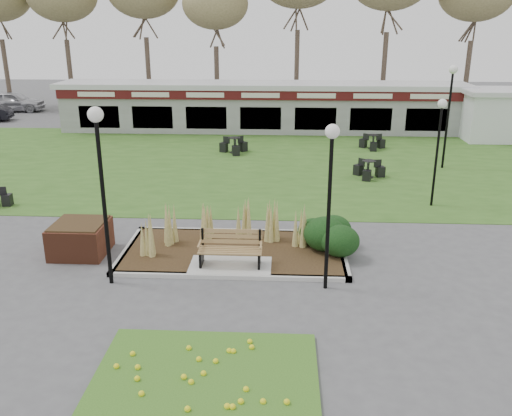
{
  "coord_description": "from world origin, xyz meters",
  "views": [
    {
      "loc": [
        1.38,
        -13.11,
        6.34
      ],
      "look_at": [
        0.6,
        2.0,
        1.13
      ],
      "focal_mm": 38.0,
      "sensor_mm": 36.0,
      "label": 1
    }
  ],
  "objects_px": {
    "food_pavilion": "(262,107)",
    "bistro_set_b": "(234,148)",
    "lamp_post_far_right": "(450,94)",
    "lamp_post_mid_right": "(440,129)",
    "park_bench": "(231,248)",
    "lamp_post_near_left": "(331,172)",
    "service_hut": "(500,114)",
    "car_silver": "(13,101)",
    "bistro_set_d": "(368,172)",
    "brick_planter": "(80,238)",
    "bistro_set_c": "(372,144)",
    "lamp_post_near_right": "(100,158)"
  },
  "relations": [
    {
      "from": "brick_planter",
      "to": "lamp_post_mid_right",
      "type": "height_order",
      "value": "lamp_post_mid_right"
    },
    {
      "from": "lamp_post_mid_right",
      "to": "car_silver",
      "type": "distance_m",
      "value": 32.91
    },
    {
      "from": "lamp_post_near_right",
      "to": "bistro_set_c",
      "type": "xyz_separation_m",
      "value": [
        9.02,
        15.94,
        -3.02
      ]
    },
    {
      "from": "lamp_post_mid_right",
      "to": "bistro_set_d",
      "type": "height_order",
      "value": "lamp_post_mid_right"
    },
    {
      "from": "bistro_set_b",
      "to": "food_pavilion",
      "type": "bearing_deg",
      "value": 79.51
    },
    {
      "from": "lamp_post_near_right",
      "to": "lamp_post_far_right",
      "type": "bearing_deg",
      "value": 46.24
    },
    {
      "from": "food_pavilion",
      "to": "bistro_set_b",
      "type": "relative_size",
      "value": 17.02
    },
    {
      "from": "lamp_post_mid_right",
      "to": "food_pavilion",
      "type": "bearing_deg",
      "value": 115.71
    },
    {
      "from": "park_bench",
      "to": "service_hut",
      "type": "relative_size",
      "value": 0.39
    },
    {
      "from": "service_hut",
      "to": "bistro_set_b",
      "type": "height_order",
      "value": "service_hut"
    },
    {
      "from": "lamp_post_far_right",
      "to": "bistro_set_d",
      "type": "bearing_deg",
      "value": -153.48
    },
    {
      "from": "park_bench",
      "to": "lamp_post_mid_right",
      "type": "height_order",
      "value": "lamp_post_mid_right"
    },
    {
      "from": "bistro_set_b",
      "to": "car_silver",
      "type": "distance_m",
      "value": 21.71
    },
    {
      "from": "bistro_set_b",
      "to": "lamp_post_near_left",
      "type": "bearing_deg",
      "value": -76.11
    },
    {
      "from": "food_pavilion",
      "to": "lamp_post_mid_right",
      "type": "bearing_deg",
      "value": -64.29
    },
    {
      "from": "bistro_set_c",
      "to": "lamp_post_near_left",
      "type": "bearing_deg",
      "value": -102.58
    },
    {
      "from": "park_bench",
      "to": "brick_planter",
      "type": "height_order",
      "value": "park_bench"
    },
    {
      "from": "bistro_set_d",
      "to": "car_silver",
      "type": "distance_m",
      "value": 29.23
    },
    {
      "from": "lamp_post_near_left",
      "to": "bistro_set_b",
      "type": "height_order",
      "value": "lamp_post_near_left"
    },
    {
      "from": "bistro_set_d",
      "to": "bistro_set_c",
      "type": "bearing_deg",
      "value": 79.77
    },
    {
      "from": "service_hut",
      "to": "car_silver",
      "type": "xyz_separation_m",
      "value": [
        -32.26,
        8.51,
        -0.69
      ]
    },
    {
      "from": "park_bench",
      "to": "brick_planter",
      "type": "xyz_separation_m",
      "value": [
        -4.4,
        0.75,
        -0.11
      ]
    },
    {
      "from": "food_pavilion",
      "to": "lamp_post_far_right",
      "type": "bearing_deg",
      "value": -44.93
    },
    {
      "from": "lamp_post_near_left",
      "to": "lamp_post_far_right",
      "type": "bearing_deg",
      "value": 63.08
    },
    {
      "from": "food_pavilion",
      "to": "bistro_set_c",
      "type": "bearing_deg",
      "value": -38.59
    },
    {
      "from": "lamp_post_near_right",
      "to": "bistro_set_b",
      "type": "bearing_deg",
      "value": 82.83
    },
    {
      "from": "park_bench",
      "to": "lamp_post_near_right",
      "type": "distance_m",
      "value": 4.15
    },
    {
      "from": "brick_planter",
      "to": "lamp_post_mid_right",
      "type": "bearing_deg",
      "value": 23.52
    },
    {
      "from": "lamp_post_far_right",
      "to": "bistro_set_c",
      "type": "relative_size",
      "value": 3.31
    },
    {
      "from": "bistro_set_b",
      "to": "car_silver",
      "type": "bearing_deg",
      "value": 144.29
    },
    {
      "from": "lamp_post_mid_right",
      "to": "park_bench",
      "type": "bearing_deg",
      "value": -140.37
    },
    {
      "from": "lamp_post_mid_right",
      "to": "bistro_set_b",
      "type": "bearing_deg",
      "value": 134.81
    },
    {
      "from": "park_bench",
      "to": "service_hut",
      "type": "distance_m",
      "value": 22.32
    },
    {
      "from": "food_pavilion",
      "to": "lamp_post_near_left",
      "type": "distance_m",
      "value": 20.97
    },
    {
      "from": "brick_planter",
      "to": "bistro_set_c",
      "type": "relative_size",
      "value": 1.08
    },
    {
      "from": "brick_planter",
      "to": "lamp_post_near_left",
      "type": "height_order",
      "value": "lamp_post_near_left"
    },
    {
      "from": "bistro_set_b",
      "to": "park_bench",
      "type": "bearing_deg",
      "value": -85.23
    },
    {
      "from": "lamp_post_far_right",
      "to": "car_silver",
      "type": "bearing_deg",
      "value": 151.03
    },
    {
      "from": "brick_planter",
      "to": "food_pavilion",
      "type": "relative_size",
      "value": 0.06
    },
    {
      "from": "service_hut",
      "to": "brick_planter",
      "type": "bearing_deg",
      "value": -136.48
    },
    {
      "from": "food_pavilion",
      "to": "lamp_post_near_left",
      "type": "xyz_separation_m",
      "value": [
        2.49,
        -20.76,
        1.55
      ]
    },
    {
      "from": "park_bench",
      "to": "food_pavilion",
      "type": "relative_size",
      "value": 0.07
    },
    {
      "from": "lamp_post_near_right",
      "to": "bistro_set_d",
      "type": "height_order",
      "value": "lamp_post_near_right"
    },
    {
      "from": "lamp_post_far_right",
      "to": "car_silver",
      "type": "xyz_separation_m",
      "value": [
        -27.41,
        15.18,
        -2.59
      ]
    },
    {
      "from": "service_hut",
      "to": "lamp_post_near_left",
      "type": "height_order",
      "value": "lamp_post_near_left"
    },
    {
      "from": "lamp_post_near_right",
      "to": "bistro_set_d",
      "type": "bearing_deg",
      "value": 52.23
    },
    {
      "from": "car_silver",
      "to": "service_hut",
      "type": "bearing_deg",
      "value": -109.56
    },
    {
      "from": "park_bench",
      "to": "lamp_post_near_left",
      "type": "height_order",
      "value": "lamp_post_near_left"
    },
    {
      "from": "food_pavilion",
      "to": "lamp_post_near_left",
      "type": "height_order",
      "value": "lamp_post_near_left"
    },
    {
      "from": "brick_planter",
      "to": "lamp_post_near_left",
      "type": "relative_size",
      "value": 0.36
    }
  ]
}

